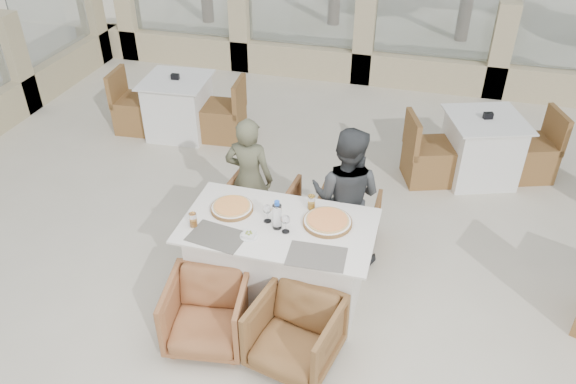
% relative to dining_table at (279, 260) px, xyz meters
% --- Properties ---
extents(ground, '(80.00, 80.00, 0.00)m').
position_rel_dining_table_xyz_m(ground, '(-0.05, 0.11, -0.39)').
color(ground, beige).
rests_on(ground, ground).
extents(perimeter_wall_far, '(10.00, 0.34, 1.60)m').
position_rel_dining_table_xyz_m(perimeter_wall_far, '(-0.05, 4.91, 0.42)').
color(perimeter_wall_far, '#C9B98E').
rests_on(perimeter_wall_far, ground).
extents(dining_table, '(1.60, 0.90, 0.77)m').
position_rel_dining_table_xyz_m(dining_table, '(0.00, 0.00, 0.00)').
color(dining_table, silver).
rests_on(dining_table, ground).
extents(placemat_near_left, '(0.49, 0.36, 0.00)m').
position_rel_dining_table_xyz_m(placemat_near_left, '(-0.43, -0.28, 0.39)').
color(placemat_near_left, '#5A564D').
rests_on(placemat_near_left, dining_table).
extents(placemat_near_right, '(0.46, 0.32, 0.00)m').
position_rel_dining_table_xyz_m(placemat_near_right, '(0.39, -0.31, 0.39)').
color(placemat_near_right, '#635E55').
rests_on(placemat_near_right, dining_table).
extents(pizza_left, '(0.39, 0.39, 0.05)m').
position_rel_dining_table_xyz_m(pizza_left, '(-0.44, 0.10, 0.41)').
color(pizza_left, orange).
rests_on(pizza_left, dining_table).
extents(pizza_right, '(0.51, 0.51, 0.05)m').
position_rel_dining_table_xyz_m(pizza_right, '(0.39, 0.12, 0.41)').
color(pizza_right, '#F95822').
rests_on(pizza_right, dining_table).
extents(water_bottle, '(0.08, 0.08, 0.26)m').
position_rel_dining_table_xyz_m(water_bottle, '(0.00, -0.04, 0.52)').
color(water_bottle, '#9FB6D1').
rests_on(water_bottle, dining_table).
extents(wine_glass_centre, '(0.09, 0.09, 0.18)m').
position_rel_dining_table_xyz_m(wine_glass_centre, '(-0.10, 0.02, 0.48)').
color(wine_glass_centre, white).
rests_on(wine_glass_centre, dining_table).
extents(wine_glass_near, '(0.08, 0.08, 0.18)m').
position_rel_dining_table_xyz_m(wine_glass_near, '(0.08, -0.07, 0.48)').
color(wine_glass_near, white).
rests_on(wine_glass_near, dining_table).
extents(beer_glass_left, '(0.07, 0.07, 0.13)m').
position_rel_dining_table_xyz_m(beer_glass_left, '(-0.67, -0.20, 0.45)').
color(beer_glass_left, orange).
rests_on(beer_glass_left, dining_table).
extents(beer_glass_right, '(0.08, 0.08, 0.13)m').
position_rel_dining_table_xyz_m(beer_glass_right, '(0.21, 0.29, 0.45)').
color(beer_glass_right, orange).
rests_on(beer_glass_right, dining_table).
extents(olive_dish, '(0.14, 0.14, 0.04)m').
position_rel_dining_table_xyz_m(olive_dish, '(-0.19, -0.21, 0.41)').
color(olive_dish, silver).
rests_on(olive_dish, dining_table).
extents(armchair_far_left, '(0.70, 0.71, 0.60)m').
position_rel_dining_table_xyz_m(armchair_far_left, '(-0.42, 0.80, -0.08)').
color(armchair_far_left, brown).
rests_on(armchair_far_left, ground).
extents(armchair_far_right, '(0.59, 0.61, 0.55)m').
position_rel_dining_table_xyz_m(armchair_far_right, '(0.45, 0.83, -0.11)').
color(armchair_far_right, brown).
rests_on(armchair_far_right, ground).
extents(armchair_near_left, '(0.71, 0.73, 0.59)m').
position_rel_dining_table_xyz_m(armchair_near_left, '(-0.41, -0.66, -0.09)').
color(armchair_near_left, '#975E37').
rests_on(armchair_near_left, ground).
extents(armchair_near_right, '(0.75, 0.76, 0.59)m').
position_rel_dining_table_xyz_m(armchair_near_right, '(0.32, -0.68, -0.09)').
color(armchair_near_right, brown).
rests_on(armchair_near_right, ground).
extents(diner_left, '(0.48, 0.32, 1.30)m').
position_rel_dining_table_xyz_m(diner_left, '(-0.52, 0.77, 0.26)').
color(diner_left, '#585941').
rests_on(diner_left, ground).
extents(diner_right, '(0.74, 0.61, 1.39)m').
position_rel_dining_table_xyz_m(diner_right, '(0.45, 0.65, 0.31)').
color(diner_right, '#373A3C').
rests_on(diner_right, ground).
extents(bg_table_a, '(1.70, 0.94, 0.77)m').
position_rel_dining_table_xyz_m(bg_table_a, '(-2.10, 2.55, 0.00)').
color(bg_table_a, white).
rests_on(bg_table_a, ground).
extents(bg_table_b, '(1.82, 1.31, 0.77)m').
position_rel_dining_table_xyz_m(bg_table_b, '(1.71, 2.46, 0.00)').
color(bg_table_b, white).
rests_on(bg_table_b, ground).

